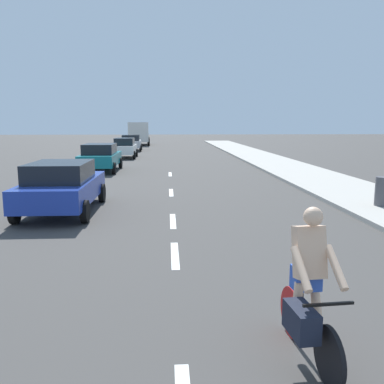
{
  "coord_description": "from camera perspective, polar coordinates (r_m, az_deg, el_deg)",
  "views": [
    {
      "loc": [
        -0.14,
        0.76,
        2.74
      ],
      "look_at": [
        0.45,
        10.58,
        1.1
      ],
      "focal_mm": 38.81,
      "sensor_mm": 36.0,
      "label": 1
    }
  ],
  "objects": [
    {
      "name": "lane_stripe_4",
      "position": [
        16.52,
        -2.88,
        -0.07
      ],
      "size": [
        0.16,
        1.8,
        0.01
      ],
      "primitive_type": "cube",
      "color": "white",
      "rests_on": "ground"
    },
    {
      "name": "cyclist",
      "position": [
        5.03,
        15.58,
        -13.24
      ],
      "size": [
        0.65,
        1.71,
        1.82
      ],
      "rotation": [
        0.0,
        0.0,
        3.22
      ],
      "color": "black",
      "rests_on": "ground"
    },
    {
      "name": "lane_stripe_2",
      "position": [
        8.81,
        -2.36,
        -8.63
      ],
      "size": [
        0.16,
        1.8,
        0.01
      ],
      "primitive_type": "cube",
      "color": "white",
      "rests_on": "ground"
    },
    {
      "name": "delivery_truck",
      "position": [
        52.46,
        -7.33,
        8.06
      ],
      "size": [
        2.88,
        6.34,
        2.8
      ],
      "rotation": [
        0.0,
        0.0,
        0.04
      ],
      "color": "#23478C",
      "rests_on": "ground"
    },
    {
      "name": "parked_car_white",
      "position": [
        33.23,
        -9.22,
        6.08
      ],
      "size": [
        1.82,
        3.88,
        1.57
      ],
      "rotation": [
        0.0,
        0.0,
        0.0
      ],
      "color": "white",
      "rests_on": "ground"
    },
    {
      "name": "parked_car_blue",
      "position": [
        13.4,
        -17.41,
        0.89
      ],
      "size": [
        2.1,
        4.55,
        1.57
      ],
      "rotation": [
        0.0,
        0.0,
        0.0
      ],
      "color": "#1E389E",
      "rests_on": "ground"
    },
    {
      "name": "parked_car_teal",
      "position": [
        24.29,
        -12.47,
        4.78
      ],
      "size": [
        2.08,
        4.48,
        1.57
      ],
      "rotation": [
        0.0,
        0.0,
        -0.01
      ],
      "color": "#14727A",
      "rests_on": "ground"
    },
    {
      "name": "lane_stripe_3",
      "position": [
        11.76,
        -2.64,
        -3.99
      ],
      "size": [
        0.16,
        1.8,
        0.01
      ],
      "primitive_type": "cube",
      "color": "white",
      "rests_on": "ground"
    },
    {
      "name": "ground_plane",
      "position": [
        19.43,
        -2.96,
        1.36
      ],
      "size": [
        160.0,
        160.0,
        0.0
      ],
      "primitive_type": "plane",
      "color": "#423F3D"
    },
    {
      "name": "parked_car_silver",
      "position": [
        41.83,
        -8.36,
        6.79
      ],
      "size": [
        2.18,
        4.53,
        1.57
      ],
      "rotation": [
        0.0,
        0.0,
        0.03
      ],
      "color": "#B7BABF",
      "rests_on": "ground"
    },
    {
      "name": "sidewalk_strip",
      "position": [
        22.6,
        15.32,
        2.36
      ],
      "size": [
        3.6,
        80.0,
        0.14
      ],
      "primitive_type": "cube",
      "color": "#B2ADA3",
      "rests_on": "ground"
    },
    {
      "name": "lane_stripe_5",
      "position": [
        22.43,
        -3.03,
        2.46
      ],
      "size": [
        0.16,
        1.8,
        0.01
      ],
      "primitive_type": "cube",
      "color": "white",
      "rests_on": "ground"
    }
  ]
}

